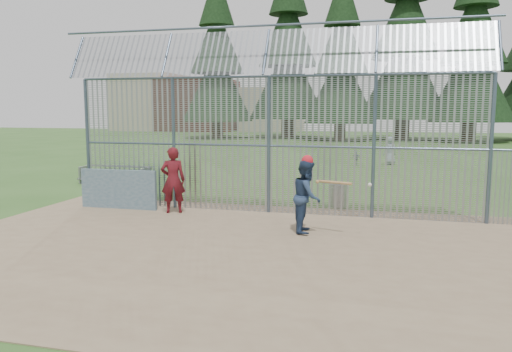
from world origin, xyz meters
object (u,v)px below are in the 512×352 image
(onlooker, at_px, (173,180))
(trash_can, at_px, (339,195))
(batter, at_px, (307,196))
(dugout_wall, at_px, (119,189))
(bleacher, at_px, (115,174))

(onlooker, relative_size, trash_can, 2.38)
(batter, bearing_deg, trash_can, -11.82)
(trash_can, bearing_deg, dugout_wall, -163.49)
(trash_can, relative_size, bleacher, 0.27)
(bleacher, bearing_deg, batter, -34.93)
(onlooker, bearing_deg, trash_can, -177.96)
(dugout_wall, height_order, bleacher, dugout_wall)
(dugout_wall, xyz_separation_m, bleacher, (-2.85, 4.71, -0.21))
(dugout_wall, xyz_separation_m, onlooker, (1.89, -0.17, 0.37))
(onlooker, distance_m, trash_can, 5.15)
(dugout_wall, bearing_deg, bleacher, 121.19)
(batter, bearing_deg, dugout_wall, 72.19)
(trash_can, bearing_deg, onlooker, -155.62)
(dugout_wall, bearing_deg, trash_can, 16.51)
(onlooker, height_order, bleacher, onlooker)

